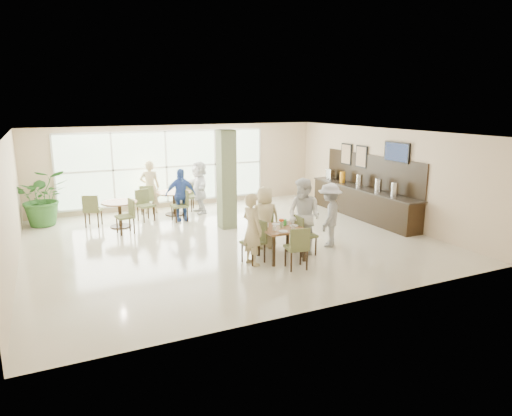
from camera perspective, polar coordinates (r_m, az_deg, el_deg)
name	(u,v)px	position (r m, az deg, el deg)	size (l,w,h in m)	color
ground	(230,240)	(12.07, -3.29, -4.01)	(10.00, 10.00, 0.00)	beige
room_shell	(229,176)	(11.68, -3.40, 4.00)	(10.00, 10.00, 10.00)	white
window_bank	(166,167)	(15.78, -11.13, 5.04)	(7.00, 0.04, 7.00)	silver
column	(227,180)	(12.98, -3.71, 3.55)	(0.45, 0.45, 2.80)	#626C4B
main_table	(281,231)	(10.48, 3.16, -2.94)	(0.93, 0.93, 0.75)	brown
round_table_left	(120,208)	(13.75, -16.68, -0.03)	(1.01, 1.01, 0.75)	brown
round_table_right	(174,197)	(14.85, -10.20, 1.36)	(1.11, 1.11, 0.75)	brown
chairs_main_table	(280,239)	(10.54, 3.02, -3.86)	(1.88, 1.94, 0.95)	#515D33
chairs_table_left	(122,211)	(13.78, -16.46, -0.32)	(2.10, 1.73, 0.95)	#515D33
chairs_table_right	(173,200)	(14.86, -10.32, 0.96)	(2.02, 1.90, 0.95)	#515D33
tabletop_clutter	(282,225)	(10.44, 3.27, -2.12)	(0.74, 0.80, 0.21)	white
buffet_counter	(363,200)	(14.67, 13.20, 0.98)	(0.64, 4.70, 1.95)	black
wall_tv	(397,152)	(13.74, 17.19, 6.69)	(0.06, 1.00, 0.58)	black
framed_art_a	(361,157)	(15.00, 13.04, 6.27)	(0.05, 0.55, 0.70)	black
framed_art_b	(346,154)	(15.63, 11.23, 6.62)	(0.05, 0.55, 0.70)	black
potted_plant	(43,197)	(14.68, -25.08, 1.21)	(1.50, 1.50, 1.67)	#306829
teen_left	(252,229)	(10.06, -0.49, -2.68)	(0.59, 0.39, 1.62)	#CCB988
teen_far	(265,218)	(11.20, 1.10, -1.22)	(0.76, 0.41, 1.55)	#CCB988
teen_right	(304,217)	(10.84, 6.01, -1.07)	(0.88, 0.69, 1.81)	white
teen_standing	(329,215)	(11.52, 9.17, -0.86)	(1.03, 0.59, 1.60)	#A1A1A4
adult_a	(181,195)	(14.05, -9.41, 1.65)	(0.94, 0.53, 1.60)	#3C5FB5
adult_b	(199,187)	(14.95, -7.09, 2.60)	(1.57, 0.68, 1.69)	white
adult_standing	(150,187)	(15.15, -13.12, 2.57)	(0.63, 0.41, 1.73)	#CCB988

